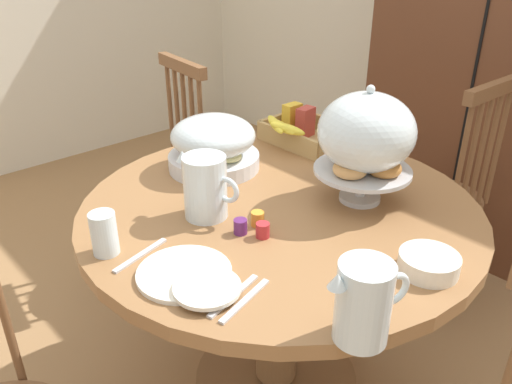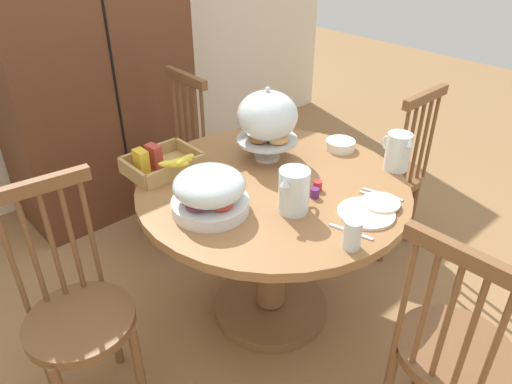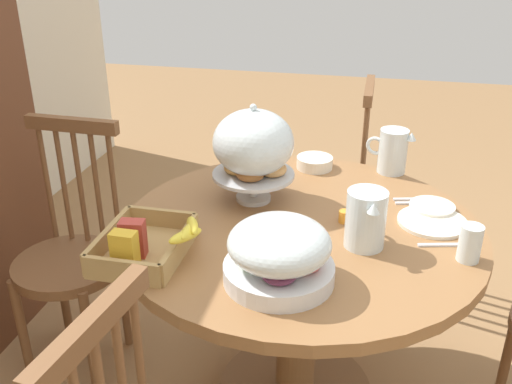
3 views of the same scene
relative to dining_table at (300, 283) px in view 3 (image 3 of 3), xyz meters
name	(u,v)px [view 3 (image 3 of 3)]	position (x,y,z in m)	size (l,w,h in m)	color
dining_table	(300,283)	(0.00, 0.00, 0.00)	(1.16, 1.16, 0.74)	olive
windsor_chair_near_window	(71,261)	(0.05, 0.88, -0.06)	(0.40, 0.40, 0.97)	brown
windsor_chair_far_side	(332,191)	(0.88, -0.02, -0.06)	(0.40, 0.40, 0.97)	brown
pastry_stand_with_dome	(253,146)	(0.14, 0.19, 0.42)	(0.28, 0.28, 0.34)	silver
fruit_platter_covered	(279,253)	(-0.32, 0.02, 0.31)	(0.30, 0.30, 0.18)	silver
orange_juice_pitcher	(365,222)	(-0.09, -0.20, 0.30)	(0.20, 0.12, 0.18)	silver
milk_pitcher	(392,153)	(0.50, -0.27, 0.30)	(0.11, 0.19, 0.17)	silver
cereal_basket	(147,244)	(-0.29, 0.41, 0.26)	(0.32, 0.30, 0.12)	tan
china_plate_large	(432,222)	(0.10, -0.41, 0.23)	(0.22, 0.22, 0.01)	white
china_plate_small	(432,206)	(0.19, -0.41, 0.24)	(0.15, 0.15, 0.01)	white
cereal_bowl	(315,163)	(0.47, 0.02, 0.24)	(0.14, 0.14, 0.04)	white
drinking_glass	(470,243)	(-0.11, -0.49, 0.28)	(0.06, 0.06, 0.11)	silver
jam_jar_strawberry	(355,210)	(0.10, -0.16, 0.24)	(0.04, 0.04, 0.04)	#B7282D
jam_jar_apricot	(344,216)	(0.05, -0.13, 0.24)	(0.04, 0.04, 0.04)	orange
jam_jar_grape	(363,218)	(0.05, -0.19, 0.24)	(0.04, 0.04, 0.04)	#5B2366
table_knife	(420,203)	(0.24, -0.37, 0.23)	(0.17, 0.01, 0.01)	silver
dinner_fork	(418,199)	(0.26, -0.37, 0.23)	(0.17, 0.01, 0.01)	silver
soup_spoon	(446,245)	(-0.04, -0.44, 0.23)	(0.17, 0.01, 0.01)	silver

